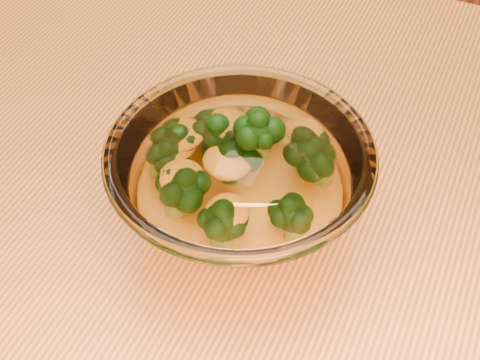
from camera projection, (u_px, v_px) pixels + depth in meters
name	position (u px, v px, depth m)	size (l,w,h in m)	color
table	(346.00, 338.00, 0.58)	(1.20, 0.80, 0.75)	#E38344
glass_bowl	(240.00, 184.00, 0.50)	(0.20, 0.20, 0.09)	white
cheese_sauce	(240.00, 200.00, 0.52)	(0.11, 0.11, 0.03)	orange
broccoli_heap	(236.00, 165.00, 0.50)	(0.14, 0.13, 0.08)	black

